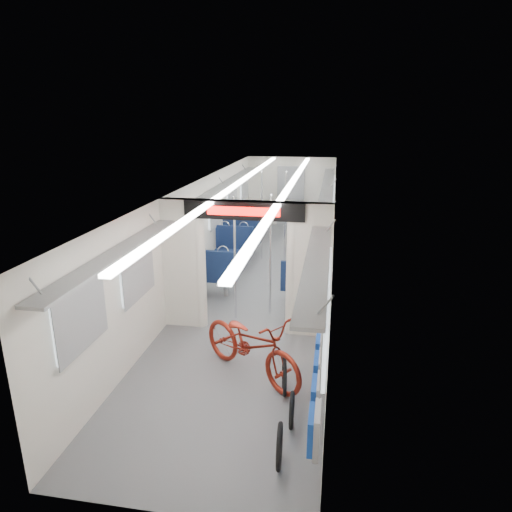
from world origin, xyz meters
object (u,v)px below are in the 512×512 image
at_px(bicycle, 252,344).
at_px(flip_bench, 318,385).
at_px(seat_bay_far_left, 248,227).
at_px(bike_hoop_a, 279,448).
at_px(stanchion_near_right, 270,256).
at_px(stanchion_far_right, 285,217).
at_px(bike_hoop_c, 284,378).
at_px(seat_bay_near_right, 306,268).
at_px(stanchion_far_left, 262,216).
at_px(seat_bay_near_left, 225,257).
at_px(bike_hoop_b, 292,412).
at_px(seat_bay_far_right, 315,226).
at_px(stanchion_near_left, 235,259).

relative_size(bicycle, flip_bench, 0.94).
bearing_deg(seat_bay_far_left, flip_bench, -73.44).
bearing_deg(bicycle, bike_hoop_a, -123.34).
relative_size(bike_hoop_a, stanchion_near_right, 0.22).
xyz_separation_m(stanchion_near_right, stanchion_far_right, (-0.09, 3.36, 0.00)).
bearing_deg(stanchion_near_right, bike_hoop_c, -77.65).
bearing_deg(bicycle, stanchion_near_right, 38.11).
bearing_deg(seat_bay_far_left, seat_bay_near_right, -60.08).
distance_m(bike_hoop_a, stanchion_near_right, 4.07).
bearing_deg(bike_hoop_c, flip_bench, -52.60).
bearing_deg(stanchion_far_left, stanchion_far_right, 1.64).
bearing_deg(flip_bench, stanchion_far_left, 104.74).
bearing_deg(seat_bay_near_right, bike_hoop_c, -90.62).
bearing_deg(seat_bay_far_left, bicycle, -78.97).
distance_m(flip_bench, stanchion_far_right, 6.66).
bearing_deg(flip_bench, bicycle, 135.08).
bearing_deg(bike_hoop_a, stanchion_far_left, 100.55).
bearing_deg(seat_bay_far_left, bike_hoop_c, -75.55).
distance_m(seat_bay_near_left, stanchion_far_right, 2.18).
distance_m(bike_hoop_b, stanchion_far_right, 6.72).
relative_size(seat_bay_near_left, seat_bay_far_right, 1.10).
xyz_separation_m(bicycle, seat_bay_near_right, (0.56, 3.47, 0.02)).
bearing_deg(seat_bay_far_right, bike_hoop_b, -89.15).
height_order(seat_bay_far_left, stanchion_far_left, stanchion_far_left).
height_order(bike_hoop_a, seat_bay_near_right, seat_bay_near_right).
bearing_deg(bike_hoop_a, bike_hoop_c, 94.13).
height_order(bike_hoop_b, bike_hoop_c, bike_hoop_c).
bearing_deg(bicycle, flip_bench, -97.98).
bearing_deg(stanchion_near_right, stanchion_far_right, 91.55).
xyz_separation_m(bicycle, stanchion_near_left, (-0.64, 1.88, 0.64)).
height_order(seat_bay_near_right, stanchion_near_left, stanchion_near_left).
bearing_deg(seat_bay_far_right, stanchion_far_right, -113.07).
relative_size(seat_bay_near_left, stanchion_far_right, 0.97).
bearing_deg(bike_hoop_a, flip_bench, 63.88).
height_order(bicycle, bike_hoop_a, bicycle).
xyz_separation_m(bike_hoop_c, seat_bay_near_right, (0.04, 3.85, 0.29)).
relative_size(bike_hoop_c, stanchion_far_right, 0.23).
relative_size(seat_bay_far_left, stanchion_near_left, 0.98).
distance_m(seat_bay_near_left, seat_bay_far_right, 3.86).
height_order(seat_bay_near_right, stanchion_near_right, stanchion_near_right).
height_order(bike_hoop_a, seat_bay_far_left, seat_bay_far_left).
height_order(bike_hoop_a, bike_hoop_b, bike_hoop_a).
xyz_separation_m(seat_bay_far_right, stanchion_near_left, (-1.20, -5.31, 0.61)).
relative_size(bike_hoop_c, stanchion_near_left, 0.23).
xyz_separation_m(bicycle, seat_bay_near_left, (-1.31, 3.82, 0.05)).
bearing_deg(seat_bay_far_left, seat_bay_far_right, 14.19).
bearing_deg(bike_hoop_b, seat_bay_far_left, 104.40).
xyz_separation_m(bike_hoop_c, stanchion_far_right, (-0.65, 5.93, 0.91)).
xyz_separation_m(flip_bench, seat_bay_near_left, (-2.29, 4.79, -0.02)).
bearing_deg(bicycle, seat_bay_near_right, 27.78).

